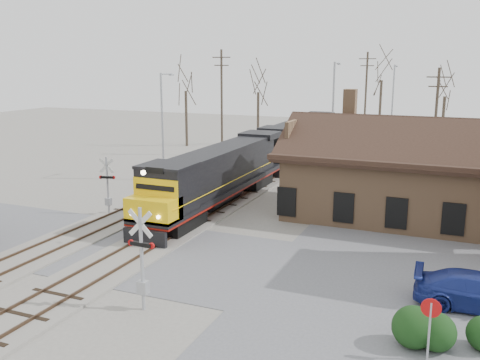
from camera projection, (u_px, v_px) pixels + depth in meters
The scene contains 23 objects.
ground at pixel (138, 251), 27.82m from camera, with size 140.00×140.00×0.00m, color gray.
road at pixel (138, 251), 27.81m from camera, with size 60.00×9.00×0.03m, color #5B5B60.
track_main at pixel (247, 189), 41.29m from camera, with size 3.40×90.00×0.24m.
track_siding at pixel (195, 184), 43.00m from camera, with size 3.40×90.00×0.24m.
depot at pixel (405, 180), 33.54m from camera, with size 15.20×9.31×7.90m.
locomotive_lead at pixel (215, 176), 35.80m from camera, with size 2.77×18.59×4.12m.
locomotive_trailing at pixel (297, 140), 52.77m from camera, with size 2.77×18.59×3.90m.
crossbuck_near at pixel (142, 263), 20.85m from camera, with size 1.20×0.32×4.20m.
crossbuck_far at pixel (108, 187), 34.19m from camera, with size 1.06×0.36×3.78m.
do_not_enter_sign at pixel (430, 318), 17.29m from camera, with size 0.66×0.08×2.20m.
parked_car at pixel (480, 292), 21.13m from camera, with size 2.05×5.04×1.46m, color navy.
hedge_a at pixel (413, 327), 18.31m from camera, with size 1.48×1.48×1.48m, color black.
hedge_b at pixel (436, 332), 18.13m from camera, with size 1.34×1.34×1.34m, color black.
streetlight_a at pixel (163, 121), 43.87m from camera, with size 0.25×2.04×8.80m.
streetlight_b at pixel (333, 113), 45.59m from camera, with size 0.25×2.04×9.68m.
streetlight_c at pixel (393, 104), 57.73m from camera, with size 0.25×2.04×9.40m.
utility_pole_a at pixel (222, 101), 55.37m from camera, with size 2.00×0.24×10.93m.
utility_pole_b at pixel (366, 96), 63.67m from camera, with size 2.00×0.24×10.84m.
utility_pole_c at pixel (436, 119), 46.42m from camera, with size 2.00×0.24×9.20m.
tree_a at pixel (186, 82), 61.40m from camera, with size 4.27×4.27×10.46m.
tree_b at pixel (258, 83), 62.55m from camera, with size 4.13×4.13×10.13m.
tree_c at pixel (382, 70), 65.57m from camera, with size 4.99×4.99×12.22m.
tree_d at pixel (446, 87), 57.21m from camera, with size 4.03×4.03×9.88m.
Camera 1 is at (15.16, -22.22, 9.62)m, focal length 40.00 mm.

